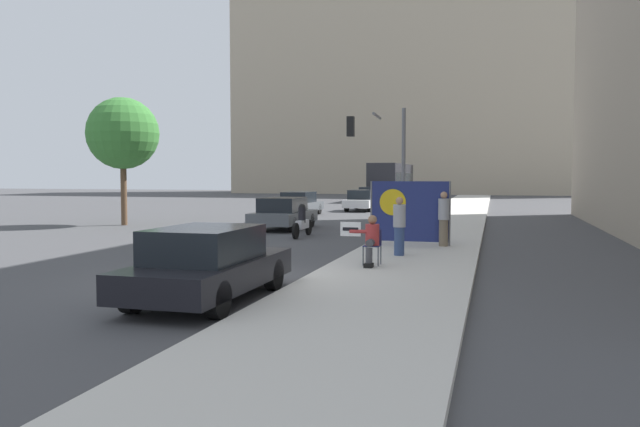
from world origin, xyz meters
TOP-DOWN VIEW (x-y plane):
  - ground_plane at (0.00, 0.00)m, footprint 160.00×160.00m
  - sidewalk_curb at (3.49, 15.00)m, footprint 3.56×90.00m
  - building_backdrop_far at (-2.00, 70.02)m, footprint 52.00×12.00m
  - seated_protester at (2.78, 2.48)m, footprint 0.99×0.77m
  - jogger_on_sidewalk at (3.17, 4.57)m, footprint 0.34×0.34m
  - pedestrian_behind at (4.17, 7.17)m, footprint 0.34×0.34m
  - protest_banner at (3.08, 7.34)m, footprint 2.54×0.06m
  - traffic_light_pole at (1.10, 13.53)m, footprint 2.47×2.24m
  - parked_car_curbside at (0.58, -1.95)m, footprint 1.81×4.27m
  - car_on_road_nearest at (-3.12, 13.07)m, footprint 1.86×4.22m
  - car_on_road_midblock at (-5.28, 22.23)m, footprint 1.75×4.39m
  - car_on_road_distant at (-2.74, 28.13)m, footprint 1.74×4.78m
  - car_on_road_far_lane at (-4.05, 38.00)m, footprint 1.89×4.42m
  - city_bus_on_road at (-3.56, 45.26)m, footprint 2.49×11.69m
  - motorcycle_on_road at (-1.33, 10.08)m, footprint 0.28×2.25m
  - street_tree_near_curb at (-11.06, 13.21)m, footprint 3.34×3.34m

SIDE VIEW (x-z plane):
  - ground_plane at x=0.00m, z-range 0.00..0.00m
  - sidewalk_curb at x=3.49m, z-range 0.00..0.14m
  - motorcycle_on_road at x=-1.33m, z-range -0.09..1.18m
  - car_on_road_nearest at x=-3.12m, z-range 0.00..1.39m
  - car_on_road_midblock at x=-5.28m, z-range 0.00..1.39m
  - parked_car_curbside at x=0.58m, z-range 0.00..1.39m
  - car_on_road_distant at x=-2.74m, z-range 0.01..1.39m
  - car_on_road_far_lane at x=-4.05m, z-range 0.00..1.40m
  - seated_protester at x=2.78m, z-range 0.19..1.41m
  - jogger_on_sidewalk at x=3.17m, z-range 0.15..1.75m
  - pedestrian_behind at x=4.17m, z-range 0.15..1.85m
  - protest_banner at x=3.08m, z-range 0.19..2.20m
  - city_bus_on_road at x=-3.56m, z-range 0.25..3.64m
  - traffic_light_pole at x=1.10m, z-range 1.00..5.98m
  - street_tree_near_curb at x=-11.06m, z-range 1.30..7.26m
  - building_backdrop_far at x=-2.00m, z-range 0.00..28.17m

